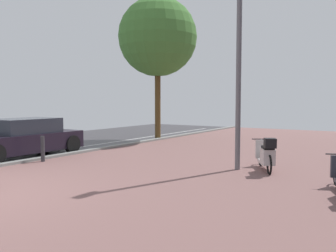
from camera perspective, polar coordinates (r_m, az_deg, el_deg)
name	(u,v)px	position (r m, az deg, el deg)	size (l,w,h in m)	color
ground	(9,210)	(7.14, -23.38, -11.80)	(21.00, 40.00, 0.13)	#373438
scooter_mid	(266,155)	(10.13, 14.96, -4.35)	(1.02, 1.62, 0.94)	black
parked_car_near	(23,138)	(13.24, -21.56, -1.80)	(1.78, 4.02, 1.26)	black
lamp_post	(239,47)	(10.16, 10.92, 11.85)	(0.20, 0.52, 5.91)	slate
street_tree	(158,37)	(17.83, -1.62, 13.58)	(3.71, 3.71, 6.70)	brown
bollard_far	(43,149)	(11.90, -18.82, -3.36)	(0.12, 0.12, 0.78)	#38383D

